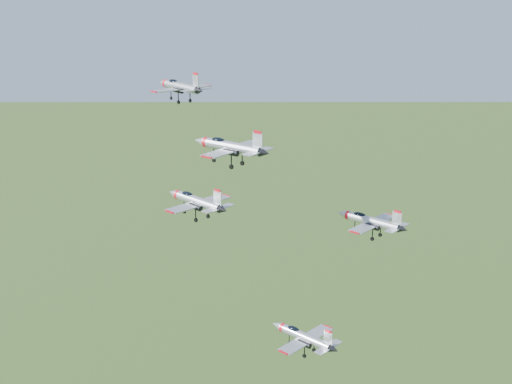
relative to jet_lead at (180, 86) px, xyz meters
The scene contains 5 objects.
jet_lead is the anchor object (origin of this frame).
jet_left_high 19.79m from the jet_lead, 25.63° to the right, with size 13.82×11.33×3.71m.
jet_right_high 34.90m from the jet_lead, 44.22° to the right, with size 10.89×9.09×2.91m.
jet_left_low 38.68m from the jet_lead, ahead, with size 11.81×9.77×3.16m.
jet_right_low 47.88m from the jet_lead, 25.67° to the right, with size 10.72×8.90×2.86m.
Camera 1 is at (53.22, -76.19, 179.34)m, focal length 50.00 mm.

